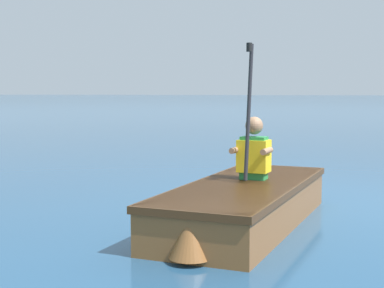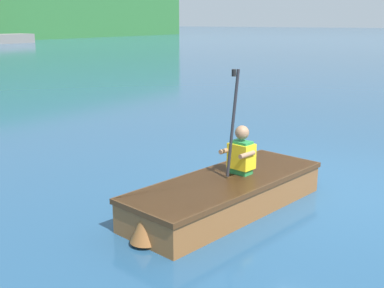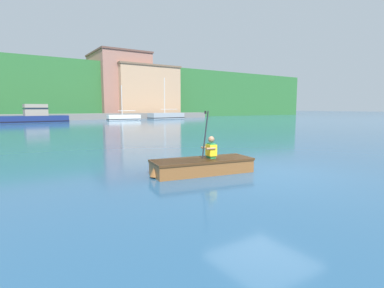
{
  "view_description": "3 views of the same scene",
  "coord_description": "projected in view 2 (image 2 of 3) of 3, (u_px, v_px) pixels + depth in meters",
  "views": [
    {
      "loc": [
        -6.7,
        0.15,
        1.24
      ],
      "look_at": [
        -1.42,
        1.41,
        0.74
      ],
      "focal_mm": 55.0,
      "sensor_mm": 36.0,
      "label": 1
    },
    {
      "loc": [
        -6.12,
        -1.77,
        2.2
      ],
      "look_at": [
        -1.42,
        1.41,
        0.74
      ],
      "focal_mm": 45.0,
      "sensor_mm": 36.0,
      "label": 2
    },
    {
      "loc": [
        -5.97,
        -5.54,
        1.74
      ],
      "look_at": [
        -1.42,
        1.41,
        0.74
      ],
      "focal_mm": 28.0,
      "sensor_mm": 36.0,
      "label": 3
    }
  ],
  "objects": [
    {
      "name": "person_paddler",
      "position": [
        241.0,
        152.0,
        5.79
      ],
      "size": [
        0.4,
        0.39,
        1.28
      ],
      "color": "#267F3F",
      "rests_on": "rowboat_foreground"
    },
    {
      "name": "ground_plane",
      "position": [
        339.0,
        190.0,
        6.42
      ],
      "size": [
        300.0,
        300.0,
        0.0
      ],
      "primitive_type": "plane",
      "color": "navy"
    },
    {
      "name": "rowboat_foreground",
      "position": [
        225.0,
        193.0,
        5.69
      ],
      "size": [
        2.87,
        1.38,
        0.39
      ],
      "color": "brown",
      "rests_on": "ground"
    }
  ]
}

